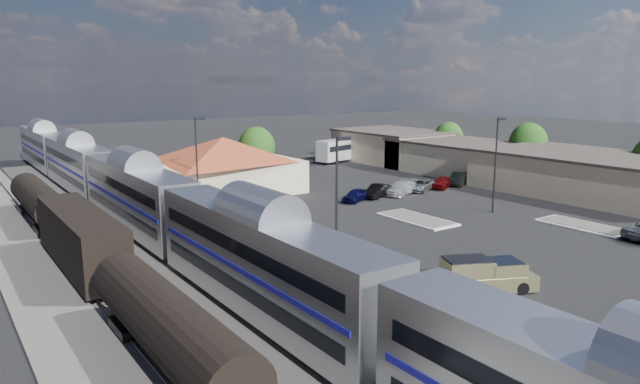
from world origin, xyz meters
TOP-DOWN VIEW (x-y plane):
  - ground at (0.00, 0.00)m, footprint 280.00×280.00m
  - railbed at (-21.00, 8.00)m, footprint 16.00×100.00m
  - platform at (-12.00, 6.00)m, footprint 5.50×92.00m
  - passenger_train at (-18.00, 12.14)m, footprint 3.00×104.00m
  - freight_cars at (-24.00, 4.76)m, footprint 2.80×46.00m
  - station_depot at (-4.56, 24.00)m, footprint 18.35×12.24m
  - buildings_east at (28.00, 14.28)m, footprint 14.40×51.40m
  - traffic_island_south at (4.00, 2.00)m, footprint 3.30×7.50m
  - traffic_island_north at (14.00, -8.00)m, footprint 3.30×7.50m
  - lamp_plat_s at (-10.90, -6.00)m, footprint 1.08×0.25m
  - lamp_plat_n at (-10.90, 16.00)m, footprint 1.08×0.25m
  - lamp_lot at (12.10, 0.00)m, footprint 1.08×0.25m
  - tree_east_b at (34.00, 12.00)m, footprint 4.94×4.94m
  - tree_east_c at (34.00, 26.00)m, footprint 4.41×4.41m
  - tree_depot at (3.00, 30.00)m, footprint 4.71×4.71m
  - pickup_truck at (-5.07, -13.10)m, footprint 6.08×4.33m
  - coach_bus at (21.67, 36.00)m, footprint 11.16×5.01m
  - person_a at (-12.48, -12.70)m, footprint 0.60×0.71m
  - person_b at (-11.89, 7.33)m, footprint 0.99×1.12m
  - parked_car_a at (4.48, 11.47)m, footprint 4.20×2.99m
  - parked_car_b at (7.68, 11.77)m, footprint 4.56×2.95m
  - parked_car_c at (10.88, 11.47)m, footprint 5.54×3.93m
  - parked_car_d at (14.08, 11.77)m, footprint 5.11×3.71m
  - parked_car_e at (17.28, 11.47)m, footprint 4.42×3.28m
  - parked_car_f at (20.48, 11.77)m, footprint 4.78×3.41m

SIDE VIEW (x-z plane):
  - ground at x=0.00m, z-range 0.00..0.00m
  - railbed at x=-21.00m, z-range 0.00..0.12m
  - platform at x=-12.00m, z-range 0.00..0.18m
  - traffic_island_south at x=4.00m, z-range 0.00..0.21m
  - traffic_island_north at x=14.00m, z-range 0.00..0.21m
  - parked_car_d at x=14.08m, z-range 0.00..1.29m
  - parked_car_a at x=4.48m, z-range 0.00..1.33m
  - parked_car_e at x=17.28m, z-range 0.00..1.40m
  - parked_car_b at x=7.68m, z-range 0.00..1.42m
  - parked_car_c at x=10.88m, z-range 0.00..1.49m
  - parked_car_f at x=20.48m, z-range 0.00..1.50m
  - pickup_truck at x=-5.07m, z-range -0.05..1.93m
  - person_a at x=-12.48m, z-range 0.18..1.83m
  - person_b at x=-11.89m, z-range 0.18..2.10m
  - freight_cars at x=-24.00m, z-range -0.07..3.93m
  - coach_bus at x=21.67m, z-range 0.27..3.77m
  - buildings_east at x=28.00m, z-range -0.13..4.67m
  - passenger_train at x=-18.00m, z-range 0.09..5.64m
  - station_depot at x=-4.56m, z-range 0.03..6.23m
  - tree_east_c at x=34.00m, z-range 0.66..6.87m
  - tree_depot at x=3.00m, z-range 0.71..7.34m
  - tree_east_b at x=34.00m, z-range 0.74..7.70m
  - lamp_plat_s at x=-10.90m, z-range 0.84..9.84m
  - lamp_plat_n at x=-10.90m, z-range 0.84..9.84m
  - lamp_lot at x=12.10m, z-range 0.84..9.84m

